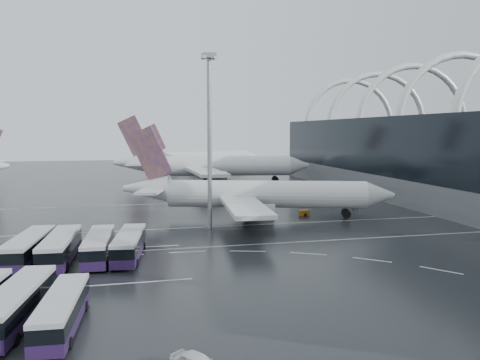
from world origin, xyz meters
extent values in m
plane|color=black|center=(0.00, 0.00, 0.00)|extent=(420.00, 420.00, 0.00)
torus|color=white|center=(58.00, 28.00, 18.00)|extent=(33.80, 1.80, 33.80)
torus|color=white|center=(58.00, 47.00, 18.00)|extent=(33.80, 1.80, 33.80)
torus|color=white|center=(58.00, 66.00, 18.00)|extent=(33.80, 1.80, 33.80)
torus|color=white|center=(58.00, 85.00, 18.00)|extent=(33.80, 1.80, 33.80)
cube|color=silver|center=(0.00, -2.00, 0.01)|extent=(120.00, 0.25, 0.01)
cube|color=silver|center=(0.00, 12.00, 0.01)|extent=(120.00, 0.25, 0.01)
cube|color=silver|center=(0.00, 40.00, 0.01)|extent=(120.00, 0.25, 0.01)
cube|color=silver|center=(-24.00, -16.00, 0.01)|extent=(28.00, 0.25, 0.01)
cube|color=silver|center=(-24.00, 0.00, 0.01)|extent=(28.00, 0.25, 0.01)
cylinder|color=silver|center=(8.49, 18.20, 4.59)|extent=(37.52, 15.52, 5.22)
cone|color=silver|center=(29.11, 12.19, 4.59)|extent=(6.64, 6.52, 5.22)
cone|color=silver|center=(-13.86, 24.72, 5.49)|extent=(10.10, 7.53, 5.22)
cube|color=#3D1B71|center=(-12.99, 24.47, 12.14)|extent=(8.47, 2.94, 11.06)
cube|color=silver|center=(-12.13, 24.21, 5.49)|extent=(8.42, 16.68, 0.45)
cube|color=silver|center=(1.89, 8.41, 4.05)|extent=(7.95, 22.89, 0.72)
cube|color=silver|center=(8.18, 30.00, 4.05)|extent=(16.19, 22.79, 0.72)
cylinder|color=slate|center=(5.36, 10.68, 2.43)|extent=(5.61, 4.32, 3.06)
cylinder|color=slate|center=(9.89, 26.22, 2.43)|extent=(5.61, 4.32, 3.06)
cube|color=black|center=(5.04, 19.21, 0.99)|extent=(11.97, 8.55, 1.98)
cylinder|color=silver|center=(10.46, 78.67, 5.60)|extent=(44.76, 13.13, 6.37)
cone|color=silver|center=(35.60, 74.75, 5.60)|extent=(7.50, 7.31, 6.37)
cone|color=silver|center=(-16.86, 82.94, 6.70)|extent=(11.84, 7.99, 6.37)
cube|color=#3D1B71|center=(-15.78, 82.77, 14.84)|extent=(10.56, 2.28, 13.51)
cube|color=silver|center=(-14.69, 82.60, 6.70)|extent=(7.93, 20.31, 0.55)
cube|color=silver|center=(4.00, 65.78, 4.95)|extent=(9.18, 27.85, 0.88)
cube|color=silver|center=(8.23, 92.92, 4.95)|extent=(16.97, 28.41, 0.88)
cylinder|color=slate|center=(7.85, 69.07, 2.97)|extent=(6.55, 4.62, 3.74)
cylinder|color=slate|center=(10.89, 88.62, 2.97)|extent=(6.55, 4.62, 3.74)
cube|color=black|center=(6.11, 79.35, 1.21)|extent=(14.11, 8.98, 2.42)
cylinder|color=silver|center=(14.44, 131.63, 5.11)|extent=(38.88, 17.31, 5.81)
cone|color=silver|center=(35.87, 138.43, 5.11)|extent=(7.49, 7.35, 5.81)
cone|color=silver|center=(-8.89, 124.23, 6.11)|extent=(11.30, 8.57, 5.81)
cube|color=#3D1B71|center=(-7.94, 124.54, 13.52)|extent=(9.38, 3.49, 12.31)
cube|color=silver|center=(-6.98, 124.84, 6.11)|extent=(9.75, 18.55, 0.50)
cube|color=silver|center=(14.41, 118.49, 4.51)|extent=(18.46, 25.24, 0.80)
cube|color=silver|center=(6.84, 142.36, 4.51)|extent=(9.42, 25.61, 0.80)
cylinder|color=slate|center=(16.21, 122.74, 2.70)|extent=(6.28, 4.91, 3.41)
cylinder|color=slate|center=(10.76, 139.92, 2.70)|extent=(6.28, 4.91, 3.41)
cube|color=black|center=(10.62, 130.42, 1.10)|extent=(13.40, 9.74, 2.20)
cube|color=#26133B|center=(-29.38, -4.73, 0.96)|extent=(4.37, 14.10, 1.17)
cube|color=black|center=(-29.38, -4.73, 2.24)|extent=(4.41, 13.83, 1.39)
cube|color=#BABABE|center=(-29.38, -4.73, 3.17)|extent=(4.37, 14.10, 0.48)
cylinder|color=black|center=(-28.32, -9.29, 0.53)|extent=(0.47, 1.10, 1.07)
cylinder|color=black|center=(-31.27, -9.01, 0.53)|extent=(0.47, 1.10, 1.07)
cylinder|color=black|center=(-27.49, -0.45, 0.53)|extent=(0.47, 1.10, 1.07)
cylinder|color=black|center=(-30.45, -0.17, 0.53)|extent=(0.47, 1.10, 1.07)
cube|color=#26133B|center=(-25.48, -5.56, 0.97)|extent=(3.73, 14.12, 1.18)
cube|color=black|center=(-25.48, -5.56, 2.26)|extent=(3.78, 13.84, 1.40)
cube|color=#BABABE|center=(-25.48, -5.56, 3.20)|extent=(3.73, 14.12, 0.48)
cylinder|color=black|center=(-24.17, -10.10, 0.54)|extent=(0.42, 1.09, 1.08)
cylinder|color=black|center=(-27.17, -9.97, 0.54)|extent=(0.42, 1.09, 1.08)
cylinder|color=black|center=(-23.79, -1.15, 0.54)|extent=(0.42, 1.09, 1.08)
cylinder|color=black|center=(-26.78, -1.02, 0.54)|extent=(0.42, 1.09, 1.08)
cube|color=#26133B|center=(-20.81, -5.37, 0.92)|extent=(3.46, 13.37, 1.12)
cube|color=black|center=(-20.81, -5.37, 2.14)|extent=(3.51, 13.11, 1.33)
cube|color=#BABABE|center=(-20.81, -5.37, 3.04)|extent=(3.46, 13.37, 0.46)
cylinder|color=black|center=(-19.55, -9.66, 0.51)|extent=(0.40, 1.03, 1.02)
cylinder|color=black|center=(-22.39, -9.55, 0.51)|extent=(0.40, 1.03, 1.02)
cylinder|color=black|center=(-19.23, -1.18, 0.51)|extent=(0.40, 1.03, 1.02)
cylinder|color=black|center=(-22.07, -1.07, 0.51)|extent=(0.40, 1.03, 1.02)
cube|color=#26133B|center=(-16.96, -5.48, 0.92)|extent=(4.57, 13.57, 1.13)
cube|color=black|center=(-16.96, -5.48, 2.15)|extent=(4.59, 13.31, 1.33)
cube|color=#BABABE|center=(-16.96, -5.48, 3.05)|extent=(4.57, 13.57, 0.46)
cylinder|color=black|center=(-16.07, -9.88, 0.51)|extent=(0.48, 1.06, 1.02)
cylinder|color=black|center=(-18.90, -9.53, 0.51)|extent=(0.48, 1.06, 1.02)
cylinder|color=black|center=(-15.03, -1.42, 0.51)|extent=(0.48, 1.06, 1.02)
cylinder|color=black|center=(-17.86, -1.07, 0.51)|extent=(0.48, 1.06, 1.02)
cylinder|color=black|center=(-28.25, -21.91, 0.54)|extent=(0.52, 1.11, 1.07)
cube|color=#26133B|center=(-26.25, -25.04, 0.92)|extent=(4.56, 13.53, 1.12)
cube|color=black|center=(-26.25, -25.04, 2.14)|extent=(4.58, 13.28, 1.33)
cube|color=#BABABE|center=(-26.25, -25.04, 3.04)|extent=(4.56, 13.53, 0.46)
cylinder|color=black|center=(-25.36, -29.43, 0.51)|extent=(0.48, 1.06, 1.02)
cylinder|color=black|center=(-24.32, -21.00, 0.51)|extent=(0.48, 1.06, 1.02)
cylinder|color=black|center=(-27.14, -20.65, 0.51)|extent=(0.48, 1.06, 1.02)
cube|color=#26133B|center=(-22.28, -27.03, 0.83)|extent=(3.38, 12.17, 1.02)
cube|color=black|center=(-22.28, -27.03, 1.94)|extent=(3.42, 11.93, 1.20)
cube|color=#BABABE|center=(-22.28, -27.03, 2.75)|extent=(3.38, 12.17, 0.42)
cylinder|color=black|center=(-21.21, -30.95, 0.46)|extent=(0.38, 0.94, 0.93)
cylinder|color=black|center=(-23.79, -30.80, 0.46)|extent=(0.38, 0.94, 0.93)
cylinder|color=black|center=(-20.77, -23.26, 0.46)|extent=(0.38, 0.94, 0.93)
cylinder|color=black|center=(-23.34, -23.11, 0.46)|extent=(0.38, 0.94, 0.93)
cylinder|color=gray|center=(-3.61, 10.98, 14.34)|extent=(0.72, 0.72, 28.68)
cube|color=gray|center=(-3.61, 10.98, 28.99)|extent=(2.25, 2.25, 0.82)
cube|color=white|center=(-3.61, 10.98, 28.68)|extent=(2.05, 2.05, 0.41)
cube|color=orange|center=(16.51, 18.87, 0.52)|extent=(1.90, 1.12, 1.04)
cube|color=slate|center=(24.01, 31.03, 0.52)|extent=(1.92, 1.14, 1.05)
cube|color=slate|center=(29.89, 25.30, 0.63)|extent=(2.32, 1.37, 1.27)
camera|label=1|loc=(-16.06, -67.22, 16.62)|focal=35.00mm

